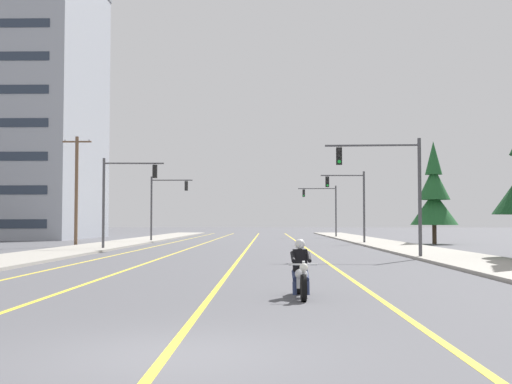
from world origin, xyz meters
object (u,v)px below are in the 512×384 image
traffic_signal_near_left (121,190)px  apartment_building_far_left_block (8,104)px  traffic_signal_far_right (325,203)px  traffic_signal_near_right (392,179)px  traffic_signal_mid_left (163,199)px  traffic_signal_mid_right (352,197)px  conifer_tree_right_verge_far (434,197)px  motorcycle_with_rider (301,274)px  utility_pole_left_near (76,188)px

traffic_signal_near_left → apartment_building_far_left_block: (-19.89, 29.51, 11.32)m
traffic_signal_far_right → traffic_signal_near_right: bearing=-90.6°
traffic_signal_mid_left → traffic_signal_far_right: bearing=43.2°
traffic_signal_mid_right → conifer_tree_right_verge_far: bearing=-1.7°
traffic_signal_mid_right → traffic_signal_far_right: size_ratio=1.00×
traffic_signal_far_right → motorcycle_with_rider: bearing=-95.7°
traffic_signal_mid_left → traffic_signal_far_right: 23.04m
traffic_signal_far_right → utility_pole_left_near: bearing=-128.5°
traffic_signal_near_left → apartment_building_far_left_block: apartment_building_far_left_block is taller
traffic_signal_near_left → traffic_signal_mid_right: 20.75m
apartment_building_far_left_block → traffic_signal_near_right: bearing=-47.5°
traffic_signal_mid_left → utility_pole_left_near: (-4.86, -11.45, 0.43)m
traffic_signal_near_right → traffic_signal_far_right: bearing=89.4°
traffic_signal_near_right → conifer_tree_right_verge_far: (7.70, 21.55, -0.09)m
traffic_signal_near_left → utility_pole_left_near: (-4.90, 6.26, 0.42)m
traffic_signal_near_right → utility_pole_left_near: bearing=142.5°
motorcycle_with_rider → traffic_signal_near_right: size_ratio=0.35×
motorcycle_with_rider → traffic_signal_near_left: traffic_signal_near_left is taller
utility_pole_left_near → traffic_signal_near_left: bearing=-51.9°
traffic_signal_mid_right → utility_pole_left_near: utility_pole_left_near is taller
traffic_signal_near_left → traffic_signal_mid_right: (17.12, 11.73, -0.02)m
utility_pole_left_near → apartment_building_far_left_block: 29.73m
traffic_signal_near_right → traffic_signal_far_right: same height
utility_pole_left_near → motorcycle_with_rider: bearing=-64.7°
traffic_signal_near_left → conifer_tree_right_verge_far: conifer_tree_right_verge_far is taller
traffic_signal_near_right → traffic_signal_far_right: size_ratio=1.00×
utility_pole_left_near → apartment_building_far_left_block: (-14.99, 23.25, 10.90)m
traffic_signal_near_right → conifer_tree_right_verge_far: conifer_tree_right_verge_far is taller
traffic_signal_near_left → traffic_signal_mid_left: bearing=90.1°
traffic_signal_near_right → motorcycle_with_rider: bearing=-108.3°
conifer_tree_right_verge_far → traffic_signal_near_right: bearing=-109.7°
traffic_signal_near_right → traffic_signal_mid_right: same height
motorcycle_with_rider → traffic_signal_near_right: 18.05m
traffic_signal_near_right → utility_pole_left_near: size_ratio=0.73×
traffic_signal_near_right → traffic_signal_mid_left: 32.21m
apartment_building_far_left_block → utility_pole_left_near: bearing=-57.2°
traffic_signal_far_right → utility_pole_left_near: utility_pole_left_near is taller
motorcycle_with_rider → traffic_signal_mid_right: traffic_signal_mid_right is taller
traffic_signal_mid_right → traffic_signal_mid_left: size_ratio=1.00×
traffic_signal_near_right → traffic_signal_far_right: 43.51m
utility_pole_left_near → conifer_tree_right_verge_far: bearing=10.3°
traffic_signal_near_right → traffic_signal_mid_left: bearing=120.5°
traffic_signal_far_right → utility_pole_left_near: (-21.66, -27.22, 0.39)m
traffic_signal_near_right → traffic_signal_mid_left: (-16.37, 27.74, -0.06)m
traffic_signal_near_right → traffic_signal_near_left: (-16.33, 10.03, -0.05)m
motorcycle_with_rider → traffic_signal_far_right: traffic_signal_far_right is taller
traffic_signal_mid_left → apartment_building_far_left_block: bearing=149.3°
motorcycle_with_rider → utility_pole_left_near: (-15.67, 33.10, 3.89)m
traffic_signal_near_left → traffic_signal_near_right: bearing=-31.6°
traffic_signal_mid_right → traffic_signal_mid_left: bearing=160.8°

